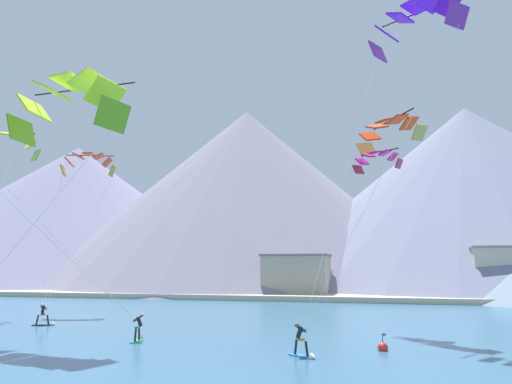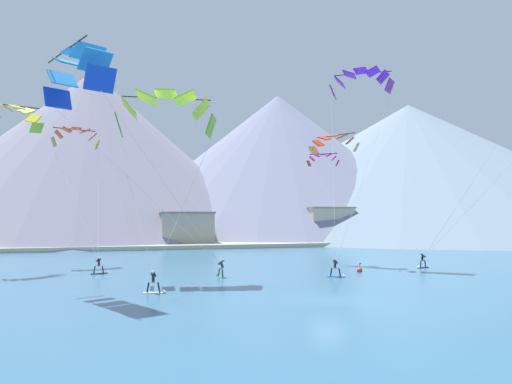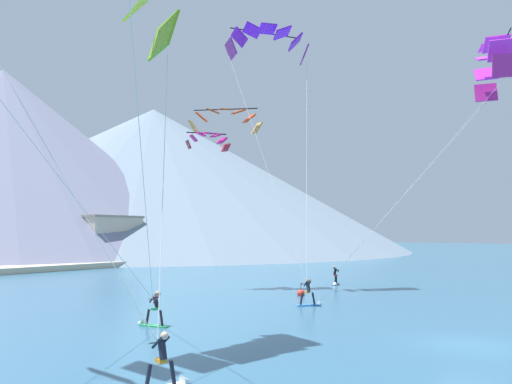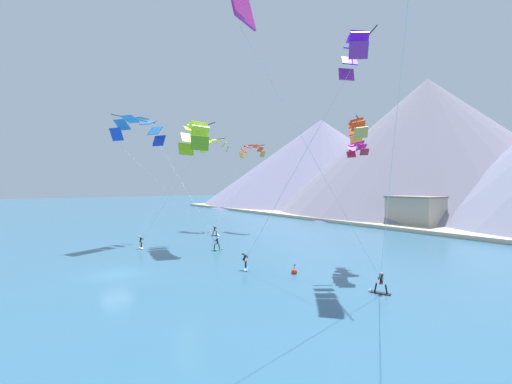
% 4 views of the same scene
% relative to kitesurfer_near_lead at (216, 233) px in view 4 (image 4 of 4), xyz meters
% --- Properties ---
extents(ground_plane, '(400.00, 400.00, 0.00)m').
position_rel_kitesurfer_near_lead_xyz_m(ground_plane, '(15.55, -18.81, -0.50)').
color(ground_plane, '#2D5B7A').
extents(kitesurfer_near_lead, '(1.78, 0.87, 1.73)m').
position_rel_kitesurfer_near_lead_xyz_m(kitesurfer_near_lead, '(0.00, 0.00, 0.00)').
color(kitesurfer_near_lead, black).
rests_on(kitesurfer_near_lead, ground).
extents(kitesurfer_near_trail, '(1.62, 1.38, 1.74)m').
position_rel_kitesurfer_near_lead_xyz_m(kitesurfer_near_trail, '(21.10, -8.15, 0.02)').
color(kitesurfer_near_trail, '#337FDB').
rests_on(kitesurfer_near_trail, ground).
extents(kitesurfer_mid_center, '(1.79, 0.78, 1.76)m').
position_rel_kitesurfer_near_lead_xyz_m(kitesurfer_mid_center, '(4.37, -13.23, 0.02)').
color(kitesurfer_mid_center, white).
rests_on(kitesurfer_mid_center, ground).
extents(kitesurfer_far_left, '(1.77, 0.99, 1.70)m').
position_rel_kitesurfer_near_lead_xyz_m(kitesurfer_far_left, '(32.89, -3.63, -0.02)').
color(kitesurfer_far_left, black).
rests_on(kitesurfer_far_left, ground).
extents(kitesurfer_far_right, '(0.76, 1.79, 1.74)m').
position_rel_kitesurfer_near_lead_xyz_m(kitesurfer_far_right, '(10.66, -5.39, 0.02)').
color(kitesurfer_far_right, '#33B266').
rests_on(kitesurfer_far_right, ground).
extents(parafoil_kite_near_lead, '(5.69, 10.68, 14.32)m').
position_rel_kitesurfer_near_lead_xyz_m(parafoil_kite_near_lead, '(-3.26, 9.38, 14.15)').
color(parafoil_kite_near_lead, '#B29128').
extents(parafoil_kite_near_trail, '(9.94, 10.47, 20.75)m').
position_rel_kitesurfer_near_lead_xyz_m(parafoil_kite_near_trail, '(27.66, -0.26, 20.30)').
color(parafoil_kite_near_trail, '#7D2891').
extents(parafoil_kite_mid_center, '(8.96, 8.53, 15.38)m').
position_rel_kitesurfer_near_lead_xyz_m(parafoil_kite_mid_center, '(5.53, -6.27, 14.63)').
color(parafoil_kite_mid_center, '#6B9F18').
extents(parafoil_kite_far_right, '(14.83, 10.36, 16.62)m').
position_rel_kitesurfer_near_lead_xyz_m(parafoil_kite_far_right, '(-1.38, -11.64, 16.06)').
color(parafoil_kite_far_right, blue).
extents(parafoil_kite_distant_high_outer, '(5.05, 5.28, 2.28)m').
position_rel_kitesurfer_near_lead_xyz_m(parafoil_kite_distant_high_outer, '(25.70, 2.73, 13.71)').
color(parafoil_kite_distant_high_outer, gold).
extents(parafoil_kite_distant_low_drift, '(3.76, 2.59, 1.59)m').
position_rel_kitesurfer_near_lead_xyz_m(parafoil_kite_distant_low_drift, '(24.80, 3.92, 11.86)').
color(parafoil_kite_distant_low_drift, '#A02334').
extents(parafoil_kite_distant_mid_solo, '(5.22, 4.52, 2.68)m').
position_rel_kitesurfer_near_lead_xyz_m(parafoil_kite_distant_mid_solo, '(-8.75, 4.50, 15.40)').
color(parafoil_kite_distant_mid_solo, '#79B638').
extents(race_marker_buoy, '(0.56, 0.56, 1.02)m').
position_rel_kitesurfer_near_lead_xyz_m(race_marker_buoy, '(24.87, -5.10, -0.34)').
color(race_marker_buoy, red).
rests_on(race_marker_buoy, ground).
extents(shoreline_strip, '(180.00, 10.00, 0.70)m').
position_rel_kitesurfer_near_lead_xyz_m(shoreline_strip, '(15.55, 34.09, -0.15)').
color(shoreline_strip, beige).
rests_on(shoreline_strip, ground).
extents(shore_building_harbour_front, '(9.46, 5.20, 3.98)m').
position_rel_kitesurfer_near_lead_xyz_m(shore_building_harbour_front, '(-11.03, 38.71, 1.50)').
color(shore_building_harbour_front, silver).
rests_on(shore_building_harbour_front, ground).
extents(shore_building_quay_east, '(9.19, 6.96, 6.07)m').
position_rel_kitesurfer_near_lead_xyz_m(shore_building_quay_east, '(12.82, 36.46, 2.55)').
color(shore_building_quay_east, '#A89E8E').
rests_on(shore_building_quay_east, ground).
extents(mountain_peak_west_ridge, '(97.46, 97.46, 34.78)m').
position_rel_kitesurfer_near_lead_xyz_m(mountain_peak_west_ridge, '(-51.39, 76.89, 16.89)').
color(mountain_peak_west_ridge, gray).
rests_on(mountain_peak_west_ridge, ground).
extents(mountain_peak_central_summit, '(89.80, 89.80, 39.53)m').
position_rel_kitesurfer_near_lead_xyz_m(mountain_peak_central_summit, '(-5.15, 73.49, 19.27)').
color(mountain_peak_central_summit, gray).
rests_on(mountain_peak_central_summit, ground).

